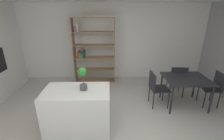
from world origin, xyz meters
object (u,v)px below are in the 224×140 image
Objects in this scene: kitchen_island at (78,109)px; dining_chair_island_side at (156,86)px; dining_chair_far at (177,79)px; dining_chair_window_side at (214,86)px; open_bookshelf at (92,51)px; dining_table at (186,81)px; potted_plant_on_island at (83,77)px.

dining_chair_island_side is (1.83, 0.81, 0.11)m from kitchen_island.
dining_chair_island_side is at bearing 23.91° from kitchen_island.
dining_chair_window_side is at bearing 153.03° from dining_chair_far.
dining_chair_window_side is (3.32, 0.81, 0.10)m from kitchen_island.
dining_chair_far reaches higher than dining_chair_window_side.
open_bookshelf reaches higher than dining_table.
dining_table is 1.17× the size of dining_chair_far.
dining_chair_island_side is at bearing -179.59° from dining_table.
open_bookshelf reaches higher than dining_chair_island_side.
dining_chair_window_side reaches higher than kitchen_island.
open_bookshelf is (-0.05, 2.33, -0.06)m from potted_plant_on_island.
potted_plant_on_island is at bearing -72.34° from dining_chair_window_side.
dining_table is at bearing -31.80° from open_bookshelf.
open_bookshelf is 2.36× the size of dining_chair_island_side.
dining_chair_window_side is at bearing 13.95° from potted_plant_on_island.
kitchen_island is at bearing -72.57° from dining_chair_window_side.
dining_chair_far is (2.47, -1.06, -0.56)m from open_bookshelf.
kitchen_island is 2.71m from dining_table.
dining_chair_window_side is at bearing 13.72° from kitchen_island.
dining_chair_far is at bearing -118.99° from dining_chair_window_side.
open_bookshelf reaches higher than potted_plant_on_island.
open_bookshelf is at bearing 148.20° from dining_table.
potted_plant_on_island is 1.96m from dining_chair_island_side.
potted_plant_on_island is 2.60m from dining_table.
open_bookshelf is 2.03× the size of dining_table.
kitchen_island reaches higher than dining_table.
potted_plant_on_island is 0.51× the size of dining_chair_island_side.
dining_chair_window_side is 0.99× the size of dining_chair_far.
dining_chair_island_side is (1.74, -1.55, -0.55)m from open_bookshelf.
dining_chair_far is (2.56, 1.29, 0.10)m from kitchen_island.
potted_plant_on_island is at bearing -88.72° from open_bookshelf.
kitchen_island is 1.43× the size of dining_chair_far.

